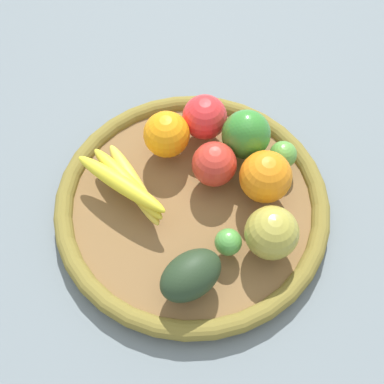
{
  "coord_description": "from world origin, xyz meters",
  "views": [
    {
      "loc": [
        0.17,
        -0.36,
        0.73
      ],
      "look_at": [
        0.0,
        0.0,
        0.06
      ],
      "focal_mm": 47.23,
      "sensor_mm": 36.0,
      "label": 1
    }
  ],
  "objects_px": {
    "avocado": "(191,275)",
    "lime_1": "(283,155)",
    "orange_1": "(167,134)",
    "apple_1": "(205,117)",
    "lime_0": "(228,242)",
    "banana_bunch": "(127,183)",
    "bell_pepper": "(246,135)",
    "orange_0": "(266,177)",
    "apple_2": "(214,164)",
    "apple_0": "(272,233)"
  },
  "relations": [
    {
      "from": "avocado",
      "to": "lime_1",
      "type": "distance_m",
      "value": 0.26
    },
    {
      "from": "banana_bunch",
      "to": "apple_1",
      "type": "distance_m",
      "value": 0.17
    },
    {
      "from": "orange_1",
      "to": "lime_0",
      "type": "relative_size",
      "value": 1.87
    },
    {
      "from": "banana_bunch",
      "to": "orange_1",
      "type": "bearing_deg",
      "value": 80.12
    },
    {
      "from": "lime_1",
      "to": "banana_bunch",
      "type": "bearing_deg",
      "value": -142.08
    },
    {
      "from": "apple_0",
      "to": "lime_1",
      "type": "bearing_deg",
      "value": 102.82
    },
    {
      "from": "bell_pepper",
      "to": "apple_0",
      "type": "relative_size",
      "value": 1.14
    },
    {
      "from": "orange_0",
      "to": "lime_1",
      "type": "height_order",
      "value": "orange_0"
    },
    {
      "from": "bell_pepper",
      "to": "orange_0",
      "type": "bearing_deg",
      "value": 115.93
    },
    {
      "from": "orange_0",
      "to": "apple_0",
      "type": "relative_size",
      "value": 1.03
    },
    {
      "from": "orange_0",
      "to": "apple_0",
      "type": "bearing_deg",
      "value": -63.65
    },
    {
      "from": "banana_bunch",
      "to": "lime_0",
      "type": "relative_size",
      "value": 4.25
    },
    {
      "from": "lime_0",
      "to": "apple_2",
      "type": "relative_size",
      "value": 0.57
    },
    {
      "from": "orange_1",
      "to": "avocado",
      "type": "distance_m",
      "value": 0.24
    },
    {
      "from": "orange_1",
      "to": "apple_0",
      "type": "distance_m",
      "value": 0.24
    },
    {
      "from": "apple_1",
      "to": "bell_pepper",
      "type": "height_order",
      "value": "bell_pepper"
    },
    {
      "from": "apple_2",
      "to": "avocado",
      "type": "bearing_deg",
      "value": -76.09
    },
    {
      "from": "avocado",
      "to": "lime_1",
      "type": "height_order",
      "value": "avocado"
    },
    {
      "from": "lime_0",
      "to": "lime_1",
      "type": "xyz_separation_m",
      "value": [
        0.02,
        0.18,
        0.0
      ]
    },
    {
      "from": "orange_1",
      "to": "bell_pepper",
      "type": "xyz_separation_m",
      "value": [
        0.12,
        0.05,
        0.01
      ]
    },
    {
      "from": "orange_0",
      "to": "avocado",
      "type": "xyz_separation_m",
      "value": [
        -0.04,
        -0.19,
        -0.01
      ]
    },
    {
      "from": "apple_0",
      "to": "lime_0",
      "type": "bearing_deg",
      "value": -149.57
    },
    {
      "from": "orange_0",
      "to": "banana_bunch",
      "type": "height_order",
      "value": "orange_0"
    },
    {
      "from": "apple_0",
      "to": "banana_bunch",
      "type": "bearing_deg",
      "value": -177.97
    },
    {
      "from": "lime_0",
      "to": "orange_1",
      "type": "bearing_deg",
      "value": 142.46
    },
    {
      "from": "apple_1",
      "to": "lime_1",
      "type": "distance_m",
      "value": 0.14
    },
    {
      "from": "orange_1",
      "to": "apple_1",
      "type": "relative_size",
      "value": 1.01
    },
    {
      "from": "apple_1",
      "to": "lime_0",
      "type": "distance_m",
      "value": 0.22
    },
    {
      "from": "apple_0",
      "to": "apple_2",
      "type": "height_order",
      "value": "apple_0"
    },
    {
      "from": "orange_1",
      "to": "apple_1",
      "type": "bearing_deg",
      "value": 55.1
    },
    {
      "from": "banana_bunch",
      "to": "apple_1",
      "type": "bearing_deg",
      "value": 69.96
    },
    {
      "from": "apple_2",
      "to": "bell_pepper",
      "type": "bearing_deg",
      "value": 69.26
    },
    {
      "from": "banana_bunch",
      "to": "apple_0",
      "type": "bearing_deg",
      "value": 2.03
    },
    {
      "from": "orange_0",
      "to": "avocado",
      "type": "distance_m",
      "value": 0.19
    },
    {
      "from": "orange_1",
      "to": "apple_0",
      "type": "bearing_deg",
      "value": -23.52
    },
    {
      "from": "lime_1",
      "to": "apple_2",
      "type": "xyz_separation_m",
      "value": [
        -0.09,
        -0.07,
        0.01
      ]
    },
    {
      "from": "apple_2",
      "to": "apple_0",
      "type": "bearing_deg",
      "value": -31.48
    },
    {
      "from": "apple_0",
      "to": "apple_2",
      "type": "xyz_separation_m",
      "value": [
        -0.12,
        0.08,
        -0.0
      ]
    },
    {
      "from": "apple_1",
      "to": "apple_0",
      "type": "relative_size",
      "value": 0.95
    },
    {
      "from": "orange_1",
      "to": "apple_2",
      "type": "bearing_deg",
      "value": -11.25
    },
    {
      "from": "orange_0",
      "to": "banana_bunch",
      "type": "xyz_separation_m",
      "value": [
        -0.19,
        -0.09,
        -0.02
      ]
    },
    {
      "from": "bell_pepper",
      "to": "apple_2",
      "type": "xyz_separation_m",
      "value": [
        -0.03,
        -0.07,
        -0.01
      ]
    },
    {
      "from": "orange_0",
      "to": "orange_1",
      "type": "bearing_deg",
      "value": 176.91
    },
    {
      "from": "banana_bunch",
      "to": "avocado",
      "type": "bearing_deg",
      "value": -31.97
    },
    {
      "from": "avocado",
      "to": "apple_1",
      "type": "relative_size",
      "value": 1.27
    },
    {
      "from": "banana_bunch",
      "to": "lime_0",
      "type": "distance_m",
      "value": 0.18
    },
    {
      "from": "bell_pepper",
      "to": "apple_2",
      "type": "relative_size",
      "value": 1.26
    },
    {
      "from": "orange_1",
      "to": "lime_1",
      "type": "distance_m",
      "value": 0.19
    },
    {
      "from": "apple_1",
      "to": "lime_1",
      "type": "bearing_deg",
      "value": -1.97
    },
    {
      "from": "orange_0",
      "to": "apple_0",
      "type": "distance_m",
      "value": 0.09
    }
  ]
}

